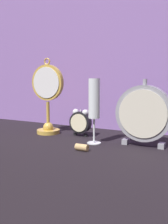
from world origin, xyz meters
TOP-DOWN VIEW (x-y plane):
  - ground_plane at (0.00, 0.00)m, footprint 4.00×4.00m
  - fabric_backdrop_drape at (0.00, 0.33)m, footprint 1.74×0.01m
  - pocket_watch_on_stand at (-0.19, 0.12)m, footprint 0.15×0.10m
  - alarm_clock_twin_bell at (-0.05, 0.14)m, footprint 0.09×0.03m
  - mantel_clock_silver at (0.22, 0.10)m, footprint 0.19×0.04m
  - champagne_flute at (0.05, 0.05)m, footprint 0.05×0.05m
  - wine_cork at (0.06, -0.05)m, footprint 0.04×0.02m

SIDE VIEW (x-z plane):
  - ground_plane at x=0.00m, z-range 0.00..0.00m
  - wine_cork at x=0.06m, z-range 0.00..0.02m
  - alarm_clock_twin_bell at x=-0.05m, z-range 0.01..0.12m
  - mantel_clock_silver at x=0.22m, z-range 0.00..0.23m
  - champagne_flute at x=0.05m, z-range 0.03..0.26m
  - pocket_watch_on_stand at x=-0.19m, z-range -0.01..0.31m
  - fabric_backdrop_drape at x=0.00m, z-range 0.00..0.72m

